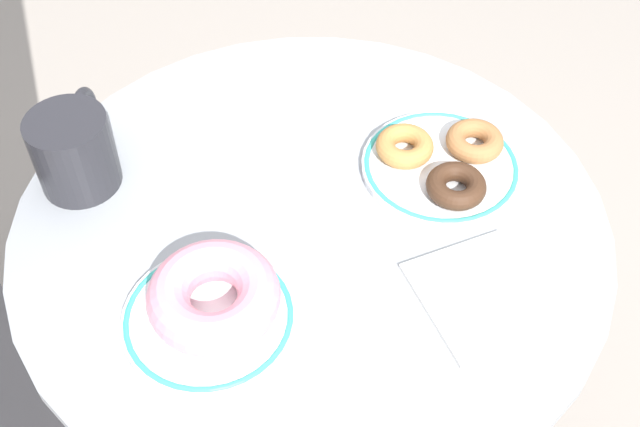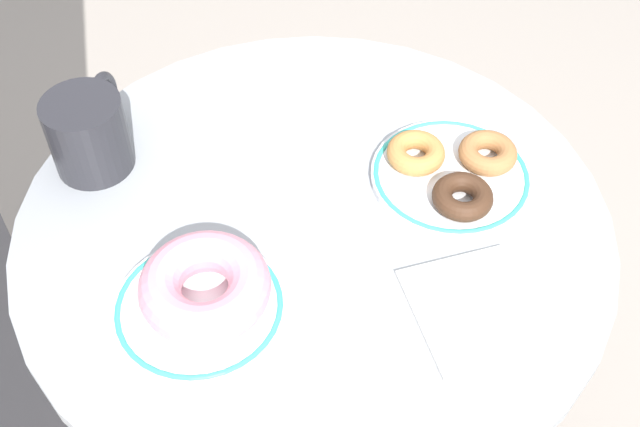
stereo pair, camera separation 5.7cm
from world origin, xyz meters
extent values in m
cylinder|color=#999EA3|center=(0.00, 0.00, 0.70)|extent=(0.65, 0.65, 0.02)
cylinder|color=#999EA3|center=(0.00, 0.00, 0.36)|extent=(0.06, 0.06, 0.66)
cylinder|color=white|center=(-0.16, -0.04, 0.71)|extent=(0.17, 0.17, 0.01)
torus|color=#38B2A8|center=(-0.16, -0.04, 0.72)|extent=(0.17, 0.17, 0.01)
cylinder|color=white|center=(0.16, -0.04, 0.71)|extent=(0.18, 0.18, 0.01)
torus|color=#38B2A8|center=(0.16, -0.04, 0.72)|extent=(0.18, 0.18, 0.01)
torus|color=pink|center=(-0.15, -0.04, 0.74)|extent=(0.17, 0.17, 0.04)
torus|color=#A36B3D|center=(0.21, -0.05, 0.73)|extent=(0.09, 0.09, 0.02)
torus|color=#BC7F42|center=(0.14, 0.00, 0.73)|extent=(0.08, 0.08, 0.02)
torus|color=#422819|center=(0.14, -0.08, 0.73)|extent=(0.08, 0.08, 0.02)
cube|color=white|center=(0.07, -0.19, 0.71)|extent=(0.15, 0.16, 0.01)
cylinder|color=#28282D|center=(-0.16, 0.21, 0.75)|extent=(0.09, 0.09, 0.09)
torus|color=#28282D|center=(-0.13, 0.25, 0.76)|extent=(0.06, 0.06, 0.07)
camera|label=1|loc=(-0.36, -0.44, 1.37)|focal=44.82mm
camera|label=2|loc=(-0.31, -0.47, 1.37)|focal=44.82mm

